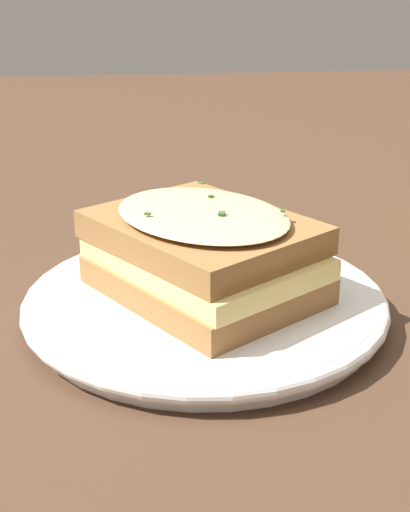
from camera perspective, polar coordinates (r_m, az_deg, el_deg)
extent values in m
plane|color=#473021|center=(0.51, -2.68, -4.16)|extent=(2.40, 2.40, 0.00)
cylinder|color=white|center=(0.49, 0.00, -3.86)|extent=(0.23, 0.23, 0.02)
torus|color=white|center=(0.49, 0.00, -3.49)|extent=(0.25, 0.25, 0.01)
cube|color=olive|center=(0.48, 0.00, -1.91)|extent=(0.18, 0.17, 0.02)
cube|color=#EAD17A|center=(0.48, 0.00, -0.12)|extent=(0.18, 0.17, 0.01)
cube|color=olive|center=(0.48, -0.24, 1.93)|extent=(0.18, 0.17, 0.02)
ellipsoid|color=beige|center=(0.47, -0.24, 3.42)|extent=(0.16, 0.16, 0.01)
cube|color=#2D6028|center=(0.49, 0.47, 4.82)|extent=(0.00, 0.00, 0.00)
cube|color=#2D6028|center=(0.46, -4.62, 3.40)|extent=(0.00, 0.00, 0.00)
cube|color=#2D6028|center=(0.46, 1.35, 3.44)|extent=(0.01, 0.01, 0.00)
cube|color=#2D6028|center=(0.53, -0.29, 5.87)|extent=(0.00, 0.00, 0.00)
cube|color=#2D6028|center=(0.47, 6.25, 3.64)|extent=(0.01, 0.00, 0.00)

